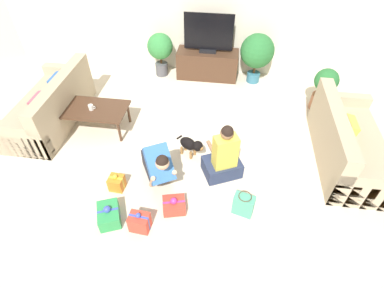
{
  "coord_description": "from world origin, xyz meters",
  "views": [
    {
      "loc": [
        0.57,
        -3.34,
        3.39
      ],
      "look_at": [
        0.14,
        -0.28,
        0.45
      ],
      "focal_mm": 28.0,
      "sensor_mm": 36.0,
      "label": 1
    }
  ],
  "objects_px": {
    "sofa_right": "(346,144)",
    "potted_plant_back_left": "(160,49)",
    "potted_plant_corner_right": "(324,87)",
    "tv_console": "(207,64)",
    "gift_box_c": "(117,183)",
    "sofa_left": "(51,107)",
    "tv": "(208,35)",
    "gift_box_d": "(140,222)",
    "potted_plant_back_right": "(257,52)",
    "person_kneeling": "(158,164)",
    "gift_box_b": "(109,215)",
    "dog": "(191,145)",
    "coffee_table": "(94,111)",
    "gift_box_a": "(174,205)",
    "mug": "(91,107)",
    "person_sitting": "(223,158)",
    "gift_bag_a": "(244,205)"
  },
  "relations": [
    {
      "from": "gift_box_a",
      "to": "tv_console",
      "type": "bearing_deg",
      "value": 88.59
    },
    {
      "from": "gift_box_c",
      "to": "tv",
      "type": "bearing_deg",
      "value": 73.5
    },
    {
      "from": "sofa_right",
      "to": "potted_plant_corner_right",
      "type": "xyz_separation_m",
      "value": [
        -0.15,
        1.29,
        0.16
      ]
    },
    {
      "from": "tv",
      "to": "potted_plant_corner_right",
      "type": "bearing_deg",
      "value": -21.19
    },
    {
      "from": "potted_plant_corner_right",
      "to": "gift_box_c",
      "type": "xyz_separation_m",
      "value": [
        -3.11,
        -2.34,
        -0.35
      ]
    },
    {
      "from": "person_kneeling",
      "to": "gift_box_c",
      "type": "bearing_deg",
      "value": 172.49
    },
    {
      "from": "coffee_table",
      "to": "potted_plant_back_left",
      "type": "height_order",
      "value": "potted_plant_back_left"
    },
    {
      "from": "gift_box_d",
      "to": "tv_console",
      "type": "bearing_deg",
      "value": 83.12
    },
    {
      "from": "potted_plant_back_right",
      "to": "potted_plant_corner_right",
      "type": "distance_m",
      "value": 1.44
    },
    {
      "from": "sofa_right",
      "to": "tv",
      "type": "xyz_separation_m",
      "value": [
        -2.31,
        2.13,
        0.62
      ]
    },
    {
      "from": "sofa_left",
      "to": "potted_plant_back_left",
      "type": "bearing_deg",
      "value": 139.81
    },
    {
      "from": "gift_box_a",
      "to": "mug",
      "type": "distance_m",
      "value": 2.18
    },
    {
      "from": "gift_box_a",
      "to": "mug",
      "type": "relative_size",
      "value": 2.89
    },
    {
      "from": "tv_console",
      "to": "gift_box_c",
      "type": "relative_size",
      "value": 4.55
    },
    {
      "from": "tv",
      "to": "potted_plant_back_left",
      "type": "xyz_separation_m",
      "value": [
        -0.97,
        -0.05,
        -0.33
      ]
    },
    {
      "from": "potted_plant_back_left",
      "to": "gift_bag_a",
      "type": "xyz_separation_m",
      "value": [
        1.79,
        -3.29,
        -0.42
      ]
    },
    {
      "from": "potted_plant_corner_right",
      "to": "tv_console",
      "type": "bearing_deg",
      "value": 158.81
    },
    {
      "from": "potted_plant_back_left",
      "to": "gift_box_c",
      "type": "bearing_deg",
      "value": -89.45
    },
    {
      "from": "tv",
      "to": "potted_plant_back_right",
      "type": "xyz_separation_m",
      "value": [
        0.97,
        -0.05,
        -0.27
      ]
    },
    {
      "from": "potted_plant_back_right",
      "to": "gift_box_b",
      "type": "distance_m",
      "value": 4.12
    },
    {
      "from": "sofa_left",
      "to": "potted_plant_corner_right",
      "type": "distance_m",
      "value": 4.79
    },
    {
      "from": "dog",
      "to": "gift_box_c",
      "type": "distance_m",
      "value": 1.23
    },
    {
      "from": "gift_box_b",
      "to": "sofa_right",
      "type": "bearing_deg",
      "value": 26.1
    },
    {
      "from": "potted_plant_back_left",
      "to": "tv",
      "type": "bearing_deg",
      "value": 2.94
    },
    {
      "from": "tv",
      "to": "sofa_right",
      "type": "bearing_deg",
      "value": -42.65
    },
    {
      "from": "person_kneeling",
      "to": "gift_bag_a",
      "type": "xyz_separation_m",
      "value": [
        1.2,
        -0.38,
        -0.17
      ]
    },
    {
      "from": "sofa_right",
      "to": "gift_box_c",
      "type": "bearing_deg",
      "value": 107.85
    },
    {
      "from": "potted_plant_corner_right",
      "to": "gift_box_a",
      "type": "xyz_separation_m",
      "value": [
        -2.25,
        -2.58,
        -0.38
      ]
    },
    {
      "from": "potted_plant_back_right",
      "to": "person_kneeling",
      "type": "relative_size",
      "value": 1.22
    },
    {
      "from": "person_sitting",
      "to": "gift_box_a",
      "type": "distance_m",
      "value": 0.96
    },
    {
      "from": "tv_console",
      "to": "gift_box_b",
      "type": "relative_size",
      "value": 2.89
    },
    {
      "from": "sofa_left",
      "to": "tv_console",
      "type": "xyz_separation_m",
      "value": [
        2.51,
        1.87,
        -0.01
      ]
    },
    {
      "from": "sofa_left",
      "to": "gift_box_c",
      "type": "height_order",
      "value": "sofa_left"
    },
    {
      "from": "potted_plant_corner_right",
      "to": "gift_box_b",
      "type": "height_order",
      "value": "potted_plant_corner_right"
    },
    {
      "from": "coffee_table",
      "to": "dog",
      "type": "xyz_separation_m",
      "value": [
        1.68,
        -0.43,
        -0.15
      ]
    },
    {
      "from": "sofa_right",
      "to": "potted_plant_back_left",
      "type": "relative_size",
      "value": 2.09
    },
    {
      "from": "sofa_left",
      "to": "gift_box_c",
      "type": "bearing_deg",
      "value": 50.19
    },
    {
      "from": "potted_plant_back_left",
      "to": "potted_plant_corner_right",
      "type": "distance_m",
      "value": 3.24
    },
    {
      "from": "gift_box_c",
      "to": "mug",
      "type": "relative_size",
      "value": 2.28
    },
    {
      "from": "sofa_left",
      "to": "gift_box_a",
      "type": "bearing_deg",
      "value": 57.52
    },
    {
      "from": "sofa_right",
      "to": "mug",
      "type": "xyz_separation_m",
      "value": [
        -4.01,
        0.13,
        0.17
      ]
    },
    {
      "from": "tv",
      "to": "gift_box_d",
      "type": "bearing_deg",
      "value": -96.88
    },
    {
      "from": "person_kneeling",
      "to": "tv_console",
      "type": "bearing_deg",
      "value": 53.28
    },
    {
      "from": "tv",
      "to": "potted_plant_back_right",
      "type": "distance_m",
      "value": 1.01
    },
    {
      "from": "potted_plant_corner_right",
      "to": "sofa_left",
      "type": "bearing_deg",
      "value": -167.56
    },
    {
      "from": "dog",
      "to": "gift_bag_a",
      "type": "xyz_separation_m",
      "value": [
        0.82,
        -0.94,
        -0.07
      ]
    },
    {
      "from": "gift_box_a",
      "to": "person_kneeling",
      "type": "bearing_deg",
      "value": 123.65
    },
    {
      "from": "dog",
      "to": "tv_console",
      "type": "bearing_deg",
      "value": 27.91
    },
    {
      "from": "coffee_table",
      "to": "person_sitting",
      "type": "relative_size",
      "value": 1.15
    },
    {
      "from": "coffee_table",
      "to": "tv_console",
      "type": "bearing_deg",
      "value": 49.5
    }
  ]
}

